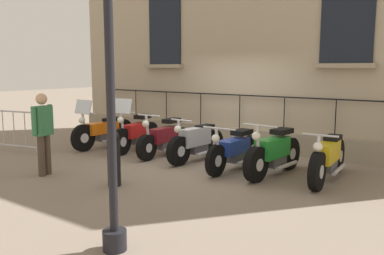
{
  "coord_description": "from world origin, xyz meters",
  "views": [
    {
      "loc": [
        7.55,
        5.24,
        2.1
      ],
      "look_at": [
        0.32,
        0.0,
        0.8
      ],
      "focal_mm": 38.49,
      "sensor_mm": 36.0,
      "label": 1
    }
  ],
  "objects_px": {
    "motorcycle_orange": "(103,131)",
    "motorcycle_red": "(136,133)",
    "bollard": "(114,158)",
    "motorcycle_green": "(274,154)",
    "motorcycle_yellow": "(328,159)",
    "crowd_barrier": "(9,129)",
    "motorcycle_silver": "(196,143)",
    "motorcycle_maroon": "(164,139)",
    "pedestrian_standing": "(43,130)",
    "motorcycle_blue": "(234,150)"
  },
  "relations": [
    {
      "from": "motorcycle_orange",
      "to": "motorcycle_red",
      "type": "relative_size",
      "value": 1.06
    },
    {
      "from": "motorcycle_orange",
      "to": "crowd_barrier",
      "type": "height_order",
      "value": "motorcycle_orange"
    },
    {
      "from": "motorcycle_red",
      "to": "motorcycle_silver",
      "type": "distance_m",
      "value": 1.89
    },
    {
      "from": "motorcycle_maroon",
      "to": "motorcycle_silver",
      "type": "distance_m",
      "value": 0.96
    },
    {
      "from": "pedestrian_standing",
      "to": "motorcycle_silver",
      "type": "bearing_deg",
      "value": 148.72
    },
    {
      "from": "motorcycle_silver",
      "to": "motorcycle_orange",
      "type": "bearing_deg",
      "value": -86.78
    },
    {
      "from": "motorcycle_silver",
      "to": "motorcycle_yellow",
      "type": "height_order",
      "value": "motorcycle_silver"
    },
    {
      "from": "motorcycle_maroon",
      "to": "motorcycle_yellow",
      "type": "relative_size",
      "value": 0.91
    },
    {
      "from": "motorcycle_red",
      "to": "motorcycle_silver",
      "type": "bearing_deg",
      "value": 89.31
    },
    {
      "from": "motorcycle_blue",
      "to": "motorcycle_maroon",
      "type": "bearing_deg",
      "value": -95.87
    },
    {
      "from": "motorcycle_green",
      "to": "crowd_barrier",
      "type": "bearing_deg",
      "value": -74.92
    },
    {
      "from": "motorcycle_blue",
      "to": "pedestrian_standing",
      "type": "bearing_deg",
      "value": -47.25
    },
    {
      "from": "motorcycle_silver",
      "to": "bollard",
      "type": "relative_size",
      "value": 1.91
    },
    {
      "from": "motorcycle_blue",
      "to": "motorcycle_green",
      "type": "bearing_deg",
      "value": 93.24
    },
    {
      "from": "motorcycle_blue",
      "to": "motorcycle_green",
      "type": "xyz_separation_m",
      "value": [
        -0.05,
        0.85,
        0.02
      ]
    },
    {
      "from": "bollard",
      "to": "motorcycle_orange",
      "type": "bearing_deg",
      "value": -129.08
    },
    {
      "from": "motorcycle_red",
      "to": "motorcycle_blue",
      "type": "bearing_deg",
      "value": 85.81
    },
    {
      "from": "motorcycle_orange",
      "to": "motorcycle_yellow",
      "type": "xyz_separation_m",
      "value": [
        -0.24,
        5.86,
        -0.02
      ]
    },
    {
      "from": "motorcycle_green",
      "to": "pedestrian_standing",
      "type": "relative_size",
      "value": 1.22
    },
    {
      "from": "crowd_barrier",
      "to": "motorcycle_green",
      "type": "bearing_deg",
      "value": 105.08
    },
    {
      "from": "motorcycle_orange",
      "to": "motorcycle_blue",
      "type": "xyz_separation_m",
      "value": [
        0.03,
        4.01,
        -0.03
      ]
    },
    {
      "from": "motorcycle_red",
      "to": "crowd_barrier",
      "type": "height_order",
      "value": "motorcycle_red"
    },
    {
      "from": "bollard",
      "to": "motorcycle_green",
      "type": "bearing_deg",
      "value": 139.62
    },
    {
      "from": "motorcycle_orange",
      "to": "motorcycle_red",
      "type": "height_order",
      "value": "motorcycle_red"
    },
    {
      "from": "motorcycle_silver",
      "to": "pedestrian_standing",
      "type": "height_order",
      "value": "pedestrian_standing"
    },
    {
      "from": "motorcycle_green",
      "to": "motorcycle_yellow",
      "type": "height_order",
      "value": "motorcycle_green"
    },
    {
      "from": "motorcycle_red",
      "to": "motorcycle_yellow",
      "type": "distance_m",
      "value": 4.84
    },
    {
      "from": "motorcycle_silver",
      "to": "crowd_barrier",
      "type": "relative_size",
      "value": 1.02
    },
    {
      "from": "motorcycle_orange",
      "to": "motorcycle_maroon",
      "type": "height_order",
      "value": "motorcycle_orange"
    },
    {
      "from": "motorcycle_yellow",
      "to": "bollard",
      "type": "height_order",
      "value": "bollard"
    },
    {
      "from": "motorcycle_red",
      "to": "motorcycle_maroon",
      "type": "distance_m",
      "value": 0.93
    },
    {
      "from": "motorcycle_maroon",
      "to": "bollard",
      "type": "bearing_deg",
      "value": 20.31
    },
    {
      "from": "motorcycle_silver",
      "to": "motorcycle_maroon",
      "type": "bearing_deg",
      "value": -90.96
    },
    {
      "from": "motorcycle_yellow",
      "to": "crowd_barrier",
      "type": "height_order",
      "value": "crowd_barrier"
    },
    {
      "from": "motorcycle_orange",
      "to": "bollard",
      "type": "xyz_separation_m",
      "value": [
        2.33,
        2.87,
        0.05
      ]
    },
    {
      "from": "motorcycle_maroon",
      "to": "pedestrian_standing",
      "type": "xyz_separation_m",
      "value": [
        2.8,
        -0.73,
        0.5
      ]
    },
    {
      "from": "motorcycle_maroon",
      "to": "crowd_barrier",
      "type": "relative_size",
      "value": 1.06
    },
    {
      "from": "motorcycle_blue",
      "to": "motorcycle_yellow",
      "type": "height_order",
      "value": "motorcycle_yellow"
    },
    {
      "from": "motorcycle_green",
      "to": "pedestrian_standing",
      "type": "xyz_separation_m",
      "value": [
        2.63,
        -3.65,
        0.47
      ]
    },
    {
      "from": "motorcycle_yellow",
      "to": "motorcycle_silver",
      "type": "bearing_deg",
      "value": -88.47
    },
    {
      "from": "motorcycle_red",
      "to": "motorcycle_green",
      "type": "distance_m",
      "value": 3.85
    },
    {
      "from": "bollard",
      "to": "pedestrian_standing",
      "type": "distance_m",
      "value": 1.73
    },
    {
      "from": "motorcycle_red",
      "to": "pedestrian_standing",
      "type": "height_order",
      "value": "pedestrian_standing"
    },
    {
      "from": "crowd_barrier",
      "to": "motorcycle_blue",
      "type": "bearing_deg",
      "value": 106.8
    },
    {
      "from": "motorcycle_maroon",
      "to": "motorcycle_silver",
      "type": "bearing_deg",
      "value": 89.04
    },
    {
      "from": "motorcycle_orange",
      "to": "pedestrian_standing",
      "type": "xyz_separation_m",
      "value": [
        2.62,
        1.21,
        0.46
      ]
    },
    {
      "from": "motorcycle_maroon",
      "to": "motorcycle_silver",
      "type": "height_order",
      "value": "motorcycle_maroon"
    },
    {
      "from": "motorcycle_blue",
      "to": "bollard",
      "type": "bearing_deg",
      "value": -26.4
    },
    {
      "from": "motorcycle_maroon",
      "to": "motorcycle_silver",
      "type": "relative_size",
      "value": 1.04
    },
    {
      "from": "motorcycle_green",
      "to": "motorcycle_silver",
      "type": "bearing_deg",
      "value": -94.32
    }
  ]
}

